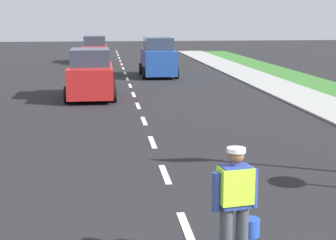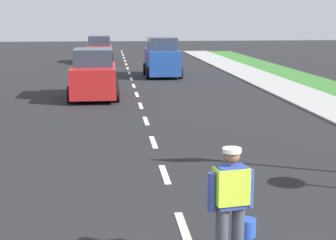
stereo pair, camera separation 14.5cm
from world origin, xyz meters
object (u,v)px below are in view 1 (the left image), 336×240
object	(u,v)px
road_worker	(236,199)
car_oncoming_third	(95,50)
car_oncoming_second	(91,75)
car_outgoing_far	(158,58)

from	to	relation	value
road_worker	car_oncoming_third	world-z (taller)	car_oncoming_third
road_worker	car_oncoming_second	world-z (taller)	car_oncoming_second
car_oncoming_second	car_outgoing_far	bearing A→B (deg)	64.41
road_worker	car_outgoing_far	bearing A→B (deg)	86.70
car_oncoming_second	car_oncoming_third	bearing A→B (deg)	90.28
car_oncoming_second	car_oncoming_third	xyz separation A→B (m)	(-0.08, 17.46, -0.04)
car_outgoing_far	car_oncoming_second	bearing A→B (deg)	-115.59
road_worker	car_oncoming_third	distance (m)	33.04
car_oncoming_third	car_oncoming_second	bearing A→B (deg)	-89.72
car_oncoming_second	road_worker	bearing A→B (deg)	-81.41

